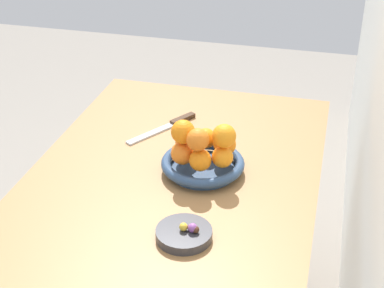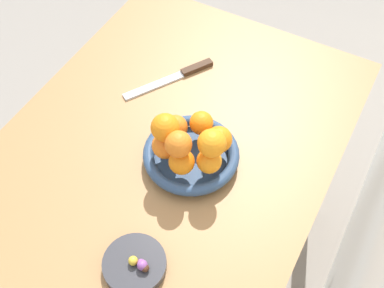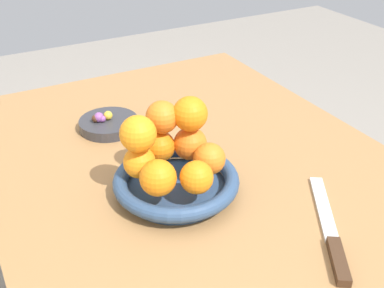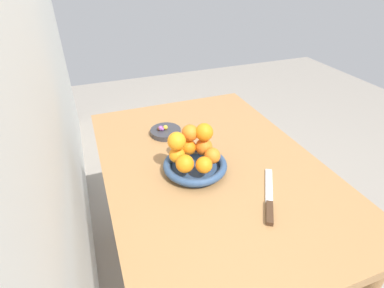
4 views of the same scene
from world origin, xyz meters
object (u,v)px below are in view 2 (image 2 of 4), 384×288
(orange_5, at_px, (219,139))
(knife, at_px, (177,76))
(candy_ball_3, at_px, (145,268))
(orange_8, at_px, (165,128))
(orange_6, at_px, (212,143))
(candy_ball_2, at_px, (142,265))
(orange_2, at_px, (165,145))
(dining_table, at_px, (161,176))
(candy_ball_1, at_px, (133,261))
(orange_4, at_px, (209,161))
(orange_7, at_px, (178,144))
(orange_1, at_px, (176,127))
(candy_dish, at_px, (135,265))
(orange_3, at_px, (182,162))
(orange_0, at_px, (201,123))
(fruit_bowl, at_px, (191,155))
(candy_ball_0, at_px, (141,262))

(orange_5, relative_size, knife, 0.26)
(orange_5, distance_m, candy_ball_3, 0.32)
(orange_5, bearing_deg, orange_8, -54.19)
(orange_6, bearing_deg, candy_ball_2, -3.03)
(orange_2, height_order, orange_5, same)
(dining_table, height_order, candy_ball_1, candy_ball_1)
(orange_4, distance_m, orange_7, 0.09)
(dining_table, relative_size, orange_1, 19.57)
(candy_dish, height_order, orange_6, orange_6)
(candy_dish, distance_m, orange_3, 0.24)
(orange_0, distance_m, orange_8, 0.12)
(fruit_bowl, xyz_separation_m, candy_ball_3, (0.28, 0.05, 0.01))
(dining_table, bearing_deg, candy_ball_3, 25.70)
(orange_2, bearing_deg, orange_0, 157.63)
(orange_1, distance_m, orange_7, 0.11)
(fruit_bowl, bearing_deg, candy_ball_1, 4.78)
(orange_6, distance_m, orange_7, 0.07)
(dining_table, bearing_deg, orange_0, 141.98)
(candy_ball_1, distance_m, candy_ball_3, 0.03)
(dining_table, bearing_deg, fruit_bowl, 107.75)
(orange_6, bearing_deg, candy_ball_0, -4.44)
(orange_4, relative_size, orange_6, 0.90)
(candy_ball_0, bearing_deg, candy_ball_2, 53.59)
(orange_5, xyz_separation_m, knife, (-0.18, -0.21, -0.07))
(orange_8, xyz_separation_m, candy_ball_2, (0.25, 0.09, -0.10))
(orange_6, bearing_deg, orange_7, -59.61)
(orange_7, bearing_deg, knife, -149.39)
(orange_0, relative_size, knife, 0.24)
(fruit_bowl, relative_size, candy_ball_2, 10.45)
(orange_4, relative_size, knife, 0.24)
(candy_ball_1, bearing_deg, fruit_bowl, -175.22)
(orange_1, height_order, orange_6, orange_6)
(fruit_bowl, height_order, knife, fruit_bowl)
(orange_1, bearing_deg, orange_8, 8.48)
(orange_7, bearing_deg, dining_table, -112.09)
(orange_1, relative_size, candy_ball_3, 3.40)
(orange_8, xyz_separation_m, candy_ball_0, (0.25, 0.08, -0.10))
(orange_3, distance_m, candy_ball_1, 0.23)
(candy_dish, distance_m, candy_ball_3, 0.03)
(orange_0, distance_m, candy_ball_3, 0.35)
(orange_3, xyz_separation_m, candy_ball_0, (0.22, 0.03, -0.04))
(orange_7, distance_m, candy_ball_1, 0.25)
(orange_6, xyz_separation_m, orange_8, (0.01, -0.10, 0.01))
(dining_table, relative_size, candy_ball_1, 56.97)
(orange_5, relative_size, orange_8, 0.98)
(orange_4, bearing_deg, dining_table, -90.66)
(fruit_bowl, relative_size, orange_2, 3.65)
(dining_table, distance_m, candy_ball_0, 0.30)
(orange_5, distance_m, orange_8, 0.13)
(candy_ball_2, height_order, knife, candy_ball_2)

